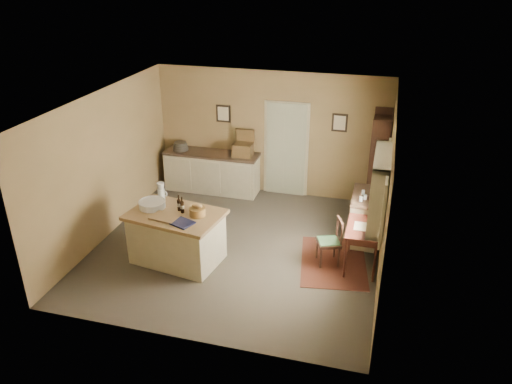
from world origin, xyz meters
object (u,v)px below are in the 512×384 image
(work_island, at_px, (177,235))
(desk_chair, at_px, (329,242))
(right_cabinet, at_px, (366,217))
(shelving_unit, at_px, (381,166))
(writing_desk, at_px, (363,232))
(sideboard, at_px, (212,170))

(work_island, xyz_separation_m, desk_chair, (2.53, 0.57, -0.07))
(right_cabinet, xyz_separation_m, shelving_unit, (0.16, 1.09, 0.60))
(right_cabinet, bearing_deg, writing_desk, -89.99)
(writing_desk, xyz_separation_m, right_cabinet, (-0.00, 0.95, -0.21))
(work_island, distance_m, shelving_unit, 4.23)
(desk_chair, xyz_separation_m, right_cabinet, (0.55, 1.00, 0.05))
(sideboard, height_order, right_cabinet, sideboard)
(writing_desk, distance_m, shelving_unit, 2.09)
(desk_chair, relative_size, right_cabinet, 0.81)
(writing_desk, xyz_separation_m, shelving_unit, (0.16, 2.04, 0.39))
(sideboard, bearing_deg, writing_desk, -33.04)
(work_island, xyz_separation_m, right_cabinet, (3.08, 1.57, -0.02))
(work_island, bearing_deg, sideboard, 106.37)
(work_island, relative_size, writing_desk, 1.87)
(work_island, bearing_deg, desk_chair, 21.72)
(desk_chair, distance_m, shelving_unit, 2.30)
(work_island, height_order, sideboard, work_island)
(writing_desk, relative_size, right_cabinet, 0.89)
(sideboard, height_order, desk_chair, sideboard)
(work_island, height_order, desk_chair, work_island)
(work_island, xyz_separation_m, writing_desk, (3.08, 0.61, 0.19))
(writing_desk, distance_m, desk_chair, 0.61)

